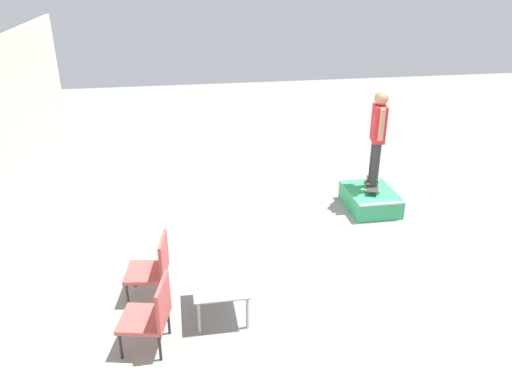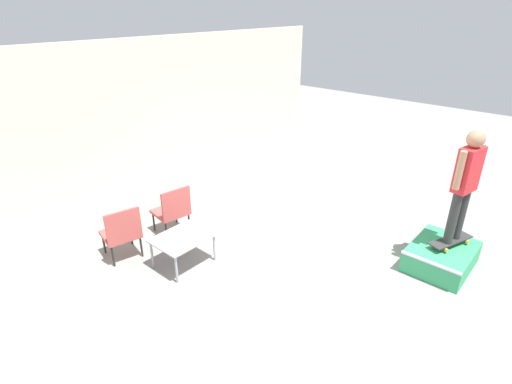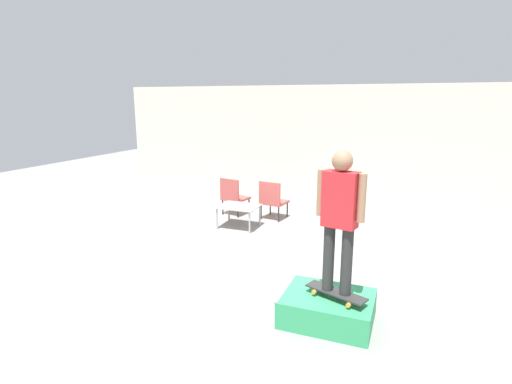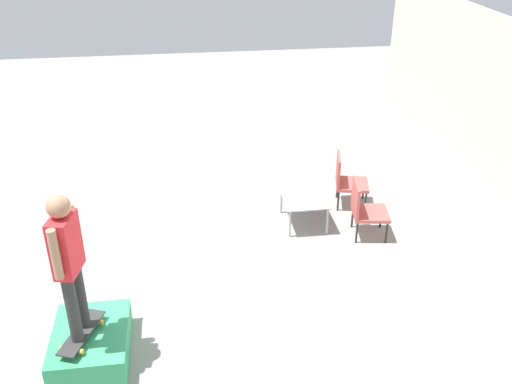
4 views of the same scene
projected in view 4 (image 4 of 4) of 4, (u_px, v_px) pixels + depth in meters
ground_plane at (206, 274)px, 7.76m from camera, size 24.00×24.00×0.00m
skate_ramp_box at (91, 343)px, 6.34m from camera, size 1.09×0.82×0.36m
skateboard_on_ramp at (82, 333)px, 6.13m from camera, size 0.77×0.45×0.07m
person_skater at (68, 257)px, 5.66m from camera, size 0.56×0.28×1.66m
coffee_table at (304, 200)px, 8.77m from camera, size 0.83×0.67×0.47m
patio_chair_left at (347, 179)px, 9.28m from camera, size 0.62×0.62×0.88m
patio_chair_right at (364, 208)px, 8.43m from camera, size 0.59×0.59×0.88m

